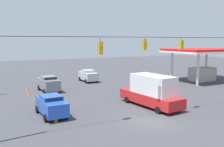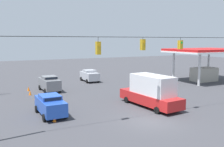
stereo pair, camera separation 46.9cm
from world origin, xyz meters
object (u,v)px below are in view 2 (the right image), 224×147
sedan_blue_parked_shoulder (50,105)px  traffic_cone_third (42,103)px  traffic_cone_second (47,110)px  traffic_cone_nearest (54,118)px  traffic_cone_fifth (30,93)px  traffic_cone_fourth (36,97)px  gas_station (205,58)px  box_truck_red_crossing_near (151,91)px  overhead_signal_span (142,63)px  traffic_cone_farthest (29,89)px  sedan_grey_withflow_far (49,83)px  sedan_silver_oncoming_deep (90,75)px

sedan_blue_parked_shoulder → traffic_cone_third: (0.06, -3.47, -0.67)m
sedan_blue_parked_shoulder → traffic_cone_second: (0.16, -0.76, -0.67)m
traffic_cone_nearest → traffic_cone_fifth: same height
traffic_cone_fourth → traffic_cone_fifth: size_ratio=1.00×
sedan_blue_parked_shoulder → gas_station: 27.64m
traffic_cone_nearest → traffic_cone_third: (-0.07, -5.41, 0.00)m
box_truck_red_crossing_near → traffic_cone_nearest: 9.81m
overhead_signal_span → traffic_cone_third: 11.10m
traffic_cone_third → gas_station: size_ratio=0.05×
traffic_cone_fifth → traffic_cone_nearest: bearing=91.0°
overhead_signal_span → traffic_cone_third: bearing=-48.2°
traffic_cone_fourth → gas_station: (-26.62, -1.02, 3.52)m
traffic_cone_nearest → gas_station: gas_station is taller
traffic_cone_second → traffic_cone_fourth: same height
traffic_cone_second → traffic_cone_nearest: bearing=90.5°
traffic_cone_farthest → overhead_signal_span: bearing=112.9°
sedan_grey_withflow_far → traffic_cone_third: size_ratio=7.66×
overhead_signal_span → traffic_cone_fourth: (6.90, -10.63, -4.39)m
sedan_grey_withflow_far → traffic_cone_fourth: 4.92m
sedan_blue_parked_shoulder → traffic_cone_fourth: sedan_blue_parked_shoulder is taller
traffic_cone_fifth → traffic_cone_farthest: 2.78m
overhead_signal_span → traffic_cone_second: size_ratio=39.58×
box_truck_red_crossing_near → traffic_cone_fifth: (9.92, -10.85, -1.26)m
sedan_blue_parked_shoulder → sedan_silver_oncoming_deep: sedan_silver_oncoming_deep is taller
traffic_cone_second → sedan_grey_withflow_far: bearing=-104.1°
traffic_cone_farthest → gas_station: bearing=170.3°
sedan_blue_parked_shoulder → traffic_cone_farthest: bearing=-89.5°
traffic_cone_fifth → box_truck_red_crossing_near: bearing=132.4°
sedan_silver_oncoming_deep → sedan_grey_withflow_far: sedan_grey_withflow_far is taller
overhead_signal_span → traffic_cone_nearest: 8.44m
sedan_blue_parked_shoulder → traffic_cone_third: bearing=-88.9°
sedan_silver_oncoming_deep → sedan_blue_parked_shoulder: bearing=57.7°
traffic_cone_fourth → gas_station: 26.87m
traffic_cone_second → traffic_cone_third: 2.72m
sedan_grey_withflow_far → gas_station: gas_station is taller
traffic_cone_fifth → gas_station: size_ratio=0.05×
gas_station → sedan_blue_parked_shoulder: bearing=15.9°
traffic_cone_nearest → gas_station: 28.44m
box_truck_red_crossing_near → traffic_cone_third: (9.65, -5.04, -1.26)m
sedan_grey_withflow_far → traffic_cone_third: 7.62m
sedan_blue_parked_shoulder → traffic_cone_fourth: size_ratio=7.91×
overhead_signal_span → sedan_blue_parked_shoulder: (6.73, -4.13, -3.72)m
overhead_signal_span → sedan_silver_oncoming_deep: overhead_signal_span is taller
sedan_blue_parked_shoulder → traffic_cone_fifth: 9.31m
sedan_blue_parked_shoulder → traffic_cone_fifth: (0.33, -9.28, -0.67)m
traffic_cone_fifth → gas_station: 27.07m
traffic_cone_second → traffic_cone_fourth: bearing=-89.9°
sedan_blue_parked_shoulder → traffic_cone_second: size_ratio=7.91×
traffic_cone_second → traffic_cone_farthest: bearing=-90.3°
sedan_grey_withflow_far → traffic_cone_fifth: 3.10m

